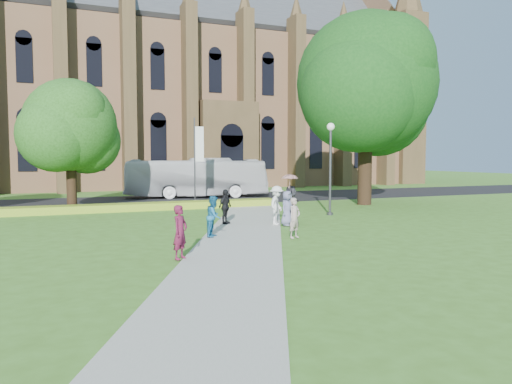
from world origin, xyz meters
name	(u,v)px	position (x,y,z in m)	size (l,w,h in m)	color
ground	(251,241)	(0.00, 0.00, 0.00)	(160.00, 160.00, 0.00)	#426D20
road	(152,200)	(0.00, 20.00, 0.01)	(160.00, 10.00, 0.02)	black
footpath	(242,237)	(0.00, 1.00, 0.02)	(3.20, 30.00, 0.04)	#B2B2A8
flower_hedge	(142,207)	(-2.00, 13.20, 0.23)	(18.00, 1.40, 0.45)	gold
cathedral	(203,75)	(10.00, 39.73, 12.98)	(52.60, 18.25, 28.00)	brown
streetlamp	(330,157)	(7.50, 6.50, 3.30)	(0.44, 0.44, 5.24)	#38383D
large_tree	(366,83)	(13.00, 11.00, 8.37)	(9.60, 9.60, 13.20)	#332114
street_tree_1	(70,126)	(-6.00, 14.50, 5.22)	(5.60, 5.60, 8.05)	#332114
banner_pole_0	(196,156)	(2.11, 15.20, 3.39)	(0.70, 0.10, 6.00)	#38383D
tour_coach	(196,178)	(3.84, 21.39, 1.63)	(2.70, 11.56, 3.22)	white
pedestrian_0	(180,232)	(-3.48, -2.50, 0.91)	(0.63, 0.42, 1.74)	#5B1431
pedestrian_1	(214,216)	(-1.09, 1.39, 0.88)	(0.82, 0.64, 1.69)	#1C618E
pedestrian_2	(277,205)	(2.85, 3.73, 0.98)	(1.22, 0.70, 1.88)	silver
pedestrian_3	(225,207)	(0.63, 4.93, 0.89)	(0.99, 0.41, 1.69)	black
pedestrian_4	(287,208)	(3.19, 3.29, 0.87)	(0.81, 0.53, 1.66)	slate
pedestrian_5	(291,204)	(3.88, 4.25, 0.97)	(1.72, 0.55, 1.85)	#28262E
pedestrian_6	(295,218)	(1.81, -0.18, 0.86)	(0.60, 0.39, 1.63)	gray
parasol	(290,183)	(3.37, 3.39, 2.05)	(0.79, 0.79, 0.70)	#DF9D9E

